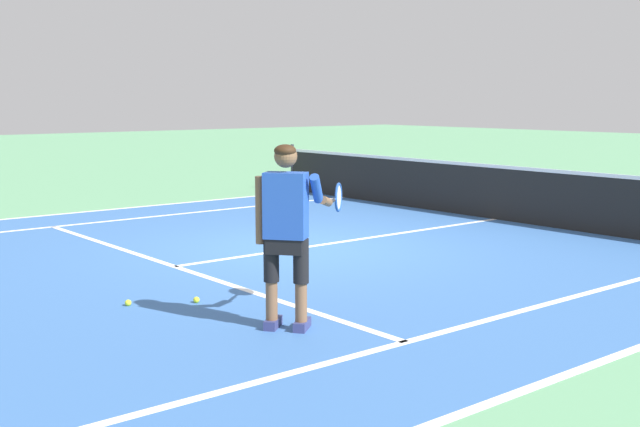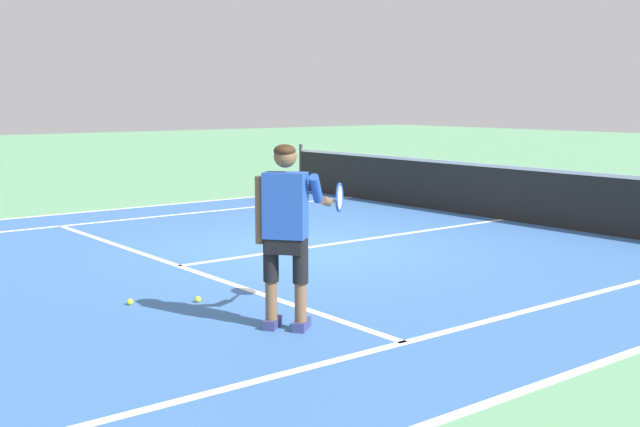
# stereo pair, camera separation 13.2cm
# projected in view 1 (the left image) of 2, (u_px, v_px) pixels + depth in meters

# --- Properties ---
(ground_plane) EXTENTS (80.00, 80.00, 0.00)m
(ground_plane) POSITION_uv_depth(u_px,v_px,m) (300.00, 248.00, 11.40)
(ground_plane) COLOR #609E70
(court_inner_surface) EXTENTS (10.98, 10.73, 0.00)m
(court_inner_surface) POSITION_uv_depth(u_px,v_px,m) (255.00, 255.00, 10.91)
(court_inner_surface) COLOR #3866A8
(court_inner_surface) RESTS_ON ground
(line_service) EXTENTS (8.23, 0.10, 0.01)m
(line_service) POSITION_uv_depth(u_px,v_px,m) (175.00, 266.00, 10.14)
(line_service) COLOR white
(line_service) RESTS_ON ground
(line_centre_service) EXTENTS (0.10, 6.40, 0.01)m
(line_centre_service) POSITION_uv_depth(u_px,v_px,m) (361.00, 239.00, 12.14)
(line_centre_service) COLOR white
(line_centre_service) RESTS_ON ground
(line_singles_left) EXTENTS (0.10, 10.33, 0.01)m
(line_singles_left) POSITION_uv_depth(u_px,v_px,m) (122.00, 220.00, 14.07)
(line_singles_left) COLOR white
(line_singles_left) RESTS_ON ground
(line_singles_right) EXTENTS (0.10, 10.33, 0.01)m
(line_singles_right) POSITION_uv_depth(u_px,v_px,m) (495.00, 318.00, 7.76)
(line_singles_right) COLOR white
(line_singles_right) RESTS_ON ground
(line_doubles_left) EXTENTS (0.10, 10.33, 0.01)m
(line_doubles_left) POSITION_uv_depth(u_px,v_px,m) (90.00, 211.00, 15.13)
(line_doubles_left) COLOR white
(line_doubles_left) RESTS_ON ground
(line_doubles_right) EXTENTS (0.10, 10.33, 0.01)m
(line_doubles_right) POSITION_uv_depth(u_px,v_px,m) (626.00, 352.00, 6.70)
(line_doubles_right) COLOR white
(line_doubles_right) RESTS_ON ground
(tennis_net) EXTENTS (11.96, 0.08, 1.07)m
(tennis_net) POSITION_uv_depth(u_px,v_px,m) (496.00, 191.00, 14.08)
(tennis_net) COLOR #333338
(tennis_net) RESTS_ON ground
(tennis_player) EXTENTS (0.65, 1.20, 1.71)m
(tennis_player) POSITION_uv_depth(u_px,v_px,m) (287.00, 224.00, 7.26)
(tennis_player) COLOR navy
(tennis_player) RESTS_ON ground
(tennis_ball_near_feet) EXTENTS (0.07, 0.07, 0.07)m
(tennis_ball_near_feet) POSITION_uv_depth(u_px,v_px,m) (196.00, 300.00, 8.34)
(tennis_ball_near_feet) COLOR #CCE02D
(tennis_ball_near_feet) RESTS_ON ground
(tennis_ball_by_baseline) EXTENTS (0.07, 0.07, 0.07)m
(tennis_ball_by_baseline) POSITION_uv_depth(u_px,v_px,m) (128.00, 303.00, 8.22)
(tennis_ball_by_baseline) COLOR #CCE02D
(tennis_ball_by_baseline) RESTS_ON ground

